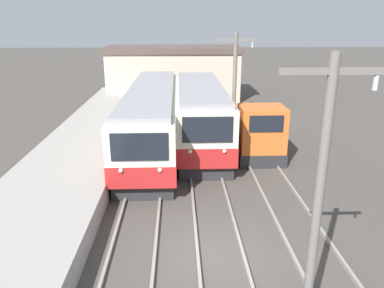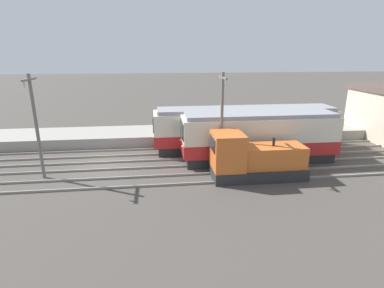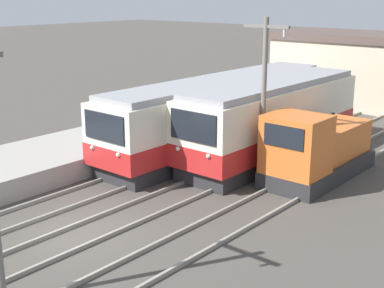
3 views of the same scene
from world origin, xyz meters
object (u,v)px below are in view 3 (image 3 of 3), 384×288
shunting_locomotive (316,151)px  catenary_mast_mid (264,95)px  commuter_train_left (222,115)px  commuter_train_center (272,122)px

shunting_locomotive → catenary_mast_mid: catenary_mast_mid is taller
commuter_train_left → catenary_mast_mid: catenary_mast_mid is taller
commuter_train_center → commuter_train_left: bearing=-176.7°
commuter_train_left → shunting_locomotive: commuter_train_left is taller
catenary_mast_mid → commuter_train_left: bearing=145.4°
commuter_train_center → catenary_mast_mid: size_ratio=1.73×
commuter_train_left → commuter_train_center: commuter_train_center is taller
commuter_train_left → shunting_locomotive: (5.80, -1.19, -0.43)m
shunting_locomotive → catenary_mast_mid: size_ratio=0.91×
commuter_train_left → commuter_train_center: bearing=3.3°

